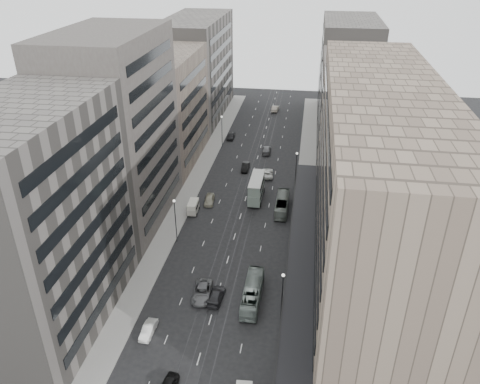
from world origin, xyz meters
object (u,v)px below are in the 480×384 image
Objects in this scene: double_decker at (256,188)px; sedan_2 at (202,292)px; bus_far at (282,204)px; sedan_1 at (148,330)px; bus_near at (252,293)px; panel_van at (193,207)px.

sedan_2 is at bearing -97.75° from double_decker.
sedan_2 is at bearing 70.05° from bus_far.
sedan_1 is (-15.22, -35.32, -0.69)m from bus_far.
bus_far is at bearing 68.45° from sedan_1.
sedan_1 is (-9.74, -38.99, -1.89)m from double_decker.
sedan_1 is 0.71× the size of sedan_2.
bus_near is at bearing -2.58° from sedan_2.
panel_van is 24.42m from sedan_2.
bus_near is at bearing 35.71° from sedan_1.
panel_van is at bearing -57.64° from bus_near.
double_decker reaches higher than sedan_2.
panel_van is 31.83m from sedan_1.
sedan_2 is (5.42, 8.41, 0.13)m from sedan_1.
bus_far is at bearing 9.32° from panel_van.
panel_van is at bearing -147.29° from double_decker.
bus_far is at bearing -94.74° from bus_near.
double_decker is 2.25× the size of panel_van.
bus_near is 1.16× the size of double_decker.
panel_van is at bearing 102.28° from sedan_2.
panel_van is 0.95× the size of sedan_1.
double_decker is at bearing 29.87° from panel_van.
bus_near is 2.62× the size of panel_van.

